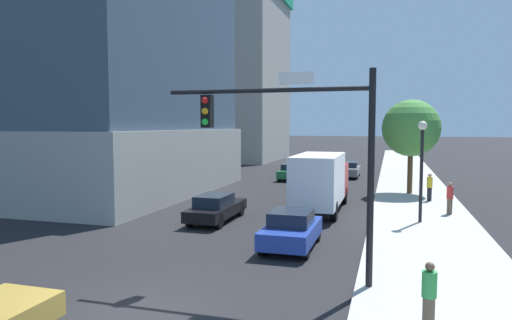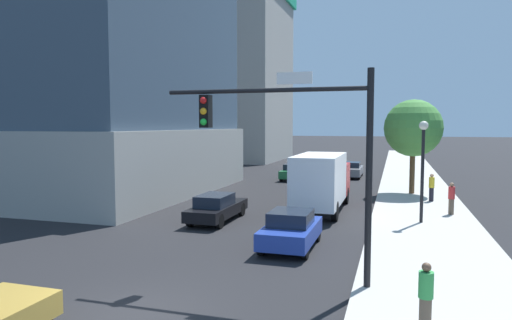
{
  "view_description": "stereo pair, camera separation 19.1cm",
  "coord_description": "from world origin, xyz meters",
  "px_view_note": "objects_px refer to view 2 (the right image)",
  "views": [
    {
      "loc": [
        6.28,
        -10.11,
        4.94
      ],
      "look_at": [
        0.67,
        8.83,
        3.42
      ],
      "focal_mm": 31.89,
      "sensor_mm": 36.0,
      "label": 1
    },
    {
      "loc": [
        6.47,
        -10.06,
        4.94
      ],
      "look_at": [
        0.67,
        8.83,
        3.42
      ],
      "focal_mm": 31.89,
      "sensor_mm": 36.0,
      "label": 2
    }
  ],
  "objects_px": {
    "street_lamp": "(423,155)",
    "street_tree": "(413,128)",
    "car_green": "(294,172)",
    "pedestrian_yellow_shirt": "(432,187)",
    "pedestrian_green_shirt": "(426,297)",
    "pedestrian_red_shirt": "(451,198)",
    "car_blue": "(291,230)",
    "box_truck": "(322,180)",
    "car_black": "(217,208)",
    "traffic_light_pole": "(295,136)",
    "construction_building": "(238,60)",
    "car_gray": "(351,170)"
  },
  "relations": [
    {
      "from": "box_truck",
      "to": "construction_building",
      "type": "bearing_deg",
      "value": 116.13
    },
    {
      "from": "car_green",
      "to": "pedestrian_yellow_shirt",
      "type": "relative_size",
      "value": 2.32
    },
    {
      "from": "car_gray",
      "to": "street_lamp",
      "type": "bearing_deg",
      "value": -75.45
    },
    {
      "from": "traffic_light_pole",
      "to": "pedestrian_red_shirt",
      "type": "relative_size",
      "value": 3.77
    },
    {
      "from": "traffic_light_pole",
      "to": "car_green",
      "type": "distance_m",
      "value": 27.28
    },
    {
      "from": "traffic_light_pole",
      "to": "car_gray",
      "type": "distance_m",
      "value": 30.43
    },
    {
      "from": "car_black",
      "to": "traffic_light_pole",
      "type": "bearing_deg",
      "value": -53.84
    },
    {
      "from": "street_tree",
      "to": "pedestrian_green_shirt",
      "type": "xyz_separation_m",
      "value": [
        -0.43,
        -22.62,
        -3.74
      ]
    },
    {
      "from": "pedestrian_yellow_shirt",
      "to": "traffic_light_pole",
      "type": "bearing_deg",
      "value": -107.15
    },
    {
      "from": "traffic_light_pole",
      "to": "street_tree",
      "type": "xyz_separation_m",
      "value": [
        4.11,
        19.99,
        0.11
      ]
    },
    {
      "from": "car_green",
      "to": "pedestrian_green_shirt",
      "type": "distance_m",
      "value": 30.51
    },
    {
      "from": "street_lamp",
      "to": "car_black",
      "type": "distance_m",
      "value": 10.6
    },
    {
      "from": "construction_building",
      "to": "pedestrian_green_shirt",
      "type": "height_order",
      "value": "construction_building"
    },
    {
      "from": "pedestrian_yellow_shirt",
      "to": "pedestrian_red_shirt",
      "type": "distance_m",
      "value": 4.31
    },
    {
      "from": "street_tree",
      "to": "car_gray",
      "type": "bearing_deg",
      "value": 116.68
    },
    {
      "from": "car_green",
      "to": "traffic_light_pole",
      "type": "bearing_deg",
      "value": -77.65
    },
    {
      "from": "car_green",
      "to": "pedestrian_yellow_shirt",
      "type": "distance_m",
      "value": 14.56
    },
    {
      "from": "pedestrian_yellow_shirt",
      "to": "street_lamp",
      "type": "bearing_deg",
      "value": -97.9
    },
    {
      "from": "car_gray",
      "to": "car_green",
      "type": "bearing_deg",
      "value": -141.6
    },
    {
      "from": "construction_building",
      "to": "box_truck",
      "type": "height_order",
      "value": "construction_building"
    },
    {
      "from": "car_green",
      "to": "pedestrian_yellow_shirt",
      "type": "bearing_deg",
      "value": -41.14
    },
    {
      "from": "box_truck",
      "to": "car_black",
      "type": "bearing_deg",
      "value": -139.33
    },
    {
      "from": "street_tree",
      "to": "pedestrian_red_shirt",
      "type": "relative_size",
      "value": 3.81
    },
    {
      "from": "street_tree",
      "to": "box_truck",
      "type": "height_order",
      "value": "street_tree"
    },
    {
      "from": "car_black",
      "to": "car_blue",
      "type": "bearing_deg",
      "value": -39.03
    },
    {
      "from": "construction_building",
      "to": "car_black",
      "type": "xyz_separation_m",
      "value": [
        13.01,
        -40.37,
        -13.46
      ]
    },
    {
      "from": "street_tree",
      "to": "pedestrian_red_shirt",
      "type": "bearing_deg",
      "value": -76.64
    },
    {
      "from": "construction_building",
      "to": "car_black",
      "type": "distance_m",
      "value": 44.5
    },
    {
      "from": "car_green",
      "to": "car_black",
      "type": "relative_size",
      "value": 0.85
    },
    {
      "from": "car_gray",
      "to": "pedestrian_green_shirt",
      "type": "xyz_separation_m",
      "value": [
        4.69,
        -32.79,
        0.27
      ]
    },
    {
      "from": "car_gray",
      "to": "pedestrian_red_shirt",
      "type": "relative_size",
      "value": 2.76
    },
    {
      "from": "street_lamp",
      "to": "car_green",
      "type": "bearing_deg",
      "value": 121.42
    },
    {
      "from": "street_lamp",
      "to": "street_tree",
      "type": "bearing_deg",
      "value": 90.71
    },
    {
      "from": "car_green",
      "to": "car_black",
      "type": "distance_m",
      "value": 18.47
    },
    {
      "from": "traffic_light_pole",
      "to": "pedestrian_yellow_shirt",
      "type": "relative_size",
      "value": 3.71
    },
    {
      "from": "car_green",
      "to": "pedestrian_green_shirt",
      "type": "bearing_deg",
      "value": -71.93
    },
    {
      "from": "street_lamp",
      "to": "car_blue",
      "type": "height_order",
      "value": "street_lamp"
    },
    {
      "from": "street_tree",
      "to": "car_green",
      "type": "relative_size",
      "value": 1.62
    },
    {
      "from": "car_black",
      "to": "street_tree",
      "type": "bearing_deg",
      "value": 50.69
    },
    {
      "from": "street_tree",
      "to": "pedestrian_yellow_shirt",
      "type": "relative_size",
      "value": 3.75
    },
    {
      "from": "pedestrian_yellow_shirt",
      "to": "car_gray",
      "type": "bearing_deg",
      "value": 114.83
    },
    {
      "from": "car_black",
      "to": "pedestrian_yellow_shirt",
      "type": "distance_m",
      "value": 14.12
    },
    {
      "from": "street_tree",
      "to": "car_black",
      "type": "bearing_deg",
      "value": -129.31
    },
    {
      "from": "box_truck",
      "to": "pedestrian_red_shirt",
      "type": "relative_size",
      "value": 4.59
    },
    {
      "from": "construction_building",
      "to": "pedestrian_red_shirt",
      "type": "bearing_deg",
      "value": -55.38
    },
    {
      "from": "construction_building",
      "to": "car_blue",
      "type": "xyz_separation_m",
      "value": [
        17.79,
        -44.24,
        -13.42
      ]
    },
    {
      "from": "traffic_light_pole",
      "to": "street_lamp",
      "type": "bearing_deg",
      "value": 66.99
    },
    {
      "from": "car_green",
      "to": "pedestrian_green_shirt",
      "type": "relative_size",
      "value": 2.49
    },
    {
      "from": "traffic_light_pole",
      "to": "pedestrian_green_shirt",
      "type": "height_order",
      "value": "traffic_light_pole"
    },
    {
      "from": "box_truck",
      "to": "street_lamp",
      "type": "bearing_deg",
      "value": -21.16
    }
  ]
}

